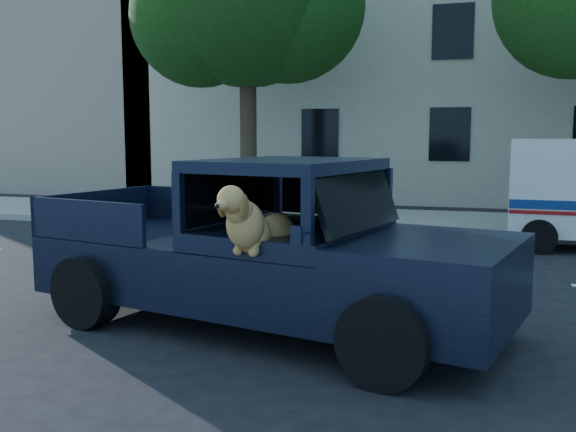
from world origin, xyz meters
name	(u,v)px	position (x,y,z in m)	size (l,w,h in m)	color
ground	(294,336)	(0.00, 0.00, 0.00)	(120.00, 120.00, 0.00)	black
far_sidewalk	(397,221)	(0.00, 9.20, 0.07)	(60.00, 4.00, 0.15)	gray
lane_stripes	(485,280)	(2.00, 3.40, 0.01)	(21.60, 0.14, 0.01)	silver
building_main	(518,65)	(3.00, 16.50, 4.50)	(26.00, 6.00, 9.00)	beige
building_left	(54,91)	(-15.00, 16.50, 4.00)	(12.00, 6.00, 8.00)	tan
pickup_truck	(261,271)	(-0.47, 0.25, 0.64)	(5.63, 3.29, 1.90)	black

